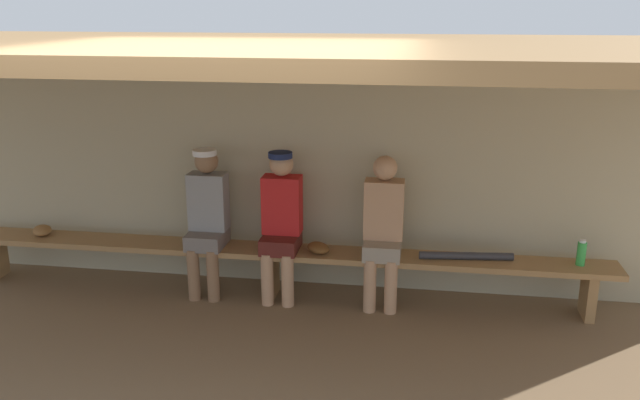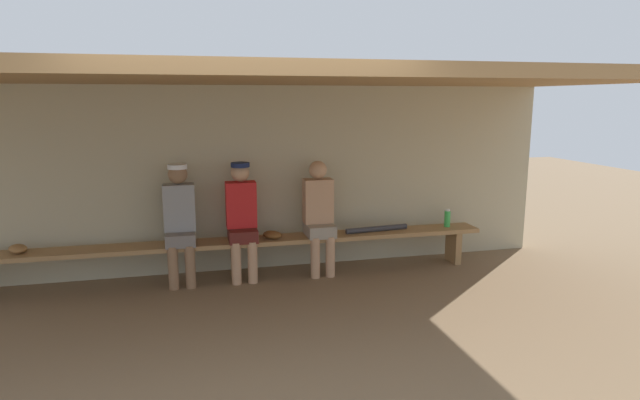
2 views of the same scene
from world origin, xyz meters
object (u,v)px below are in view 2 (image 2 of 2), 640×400
object	(u,v)px
player_shirtless_tan	(180,218)
bench	(235,246)
player_in_white	(319,213)
water_bottle_clear	(447,218)
baseball_bat	(377,229)
baseball_glove_worn	(18,249)
baseball_glove_dark_brown	(272,235)
player_near_post	(242,215)

from	to	relation	value
player_shirtless_tan	bench	bearing A→B (deg)	-0.35
player_in_white	water_bottle_clear	size ratio (longest dim) A/B	5.93
baseball_bat	baseball_glove_worn	bearing A→B (deg)	173.41
baseball_glove_dark_brown	baseball_bat	size ratio (longest dim) A/B	0.30
player_in_white	baseball_bat	world-z (taller)	player_in_white
player_shirtless_tan	baseball_glove_worn	xyz separation A→B (m)	(-1.65, 0.02, -0.24)
baseball_glove_worn	baseball_glove_dark_brown	distance (m)	2.67
water_bottle_clear	baseball_bat	size ratio (longest dim) A/B	0.28
player_in_white	baseball_glove_worn	bearing A→B (deg)	179.57
player_shirtless_tan	player_in_white	xyz separation A→B (m)	(1.58, -0.00, -0.02)
baseball_glove_worn	baseball_bat	world-z (taller)	baseball_glove_worn
water_bottle_clear	baseball_glove_worn	world-z (taller)	water_bottle_clear
bench	water_bottle_clear	world-z (taller)	water_bottle_clear
bench	player_near_post	bearing A→B (deg)	2.20
bench	baseball_glove_dark_brown	distance (m)	0.45
bench	player_shirtless_tan	size ratio (longest dim) A/B	4.46
water_bottle_clear	player_in_white	bearing A→B (deg)	-179.37
water_bottle_clear	baseball_bat	world-z (taller)	water_bottle_clear
water_bottle_clear	baseball_glove_worn	size ratio (longest dim) A/B	0.94
player_in_white	water_bottle_clear	distance (m)	1.67
baseball_glove_worn	baseball_bat	bearing A→B (deg)	-122.44
bench	player_in_white	world-z (taller)	player_in_white
player_shirtless_tan	player_in_white	world-z (taller)	player_shirtless_tan
bench	player_near_post	world-z (taller)	player_near_post
bench	baseball_glove_dark_brown	size ratio (longest dim) A/B	25.00
player_shirtless_tan	player_in_white	bearing A→B (deg)	-0.02
bench	player_in_white	distance (m)	1.05
baseball_glove_worn	baseball_glove_dark_brown	world-z (taller)	same
baseball_glove_worn	baseball_glove_dark_brown	size ratio (longest dim) A/B	1.00
bench	baseball_bat	distance (m)	1.72
bench	baseball_glove_worn	size ratio (longest dim) A/B	25.00
player_shirtless_tan	player_in_white	distance (m)	1.58
player_shirtless_tan	water_bottle_clear	xyz separation A→B (m)	(3.25, 0.02, -0.18)
player_shirtless_tan	player_near_post	xyz separation A→B (m)	(0.68, 0.00, 0.00)
bench	player_shirtless_tan	bearing A→B (deg)	179.65
player_near_post	baseball_bat	size ratio (longest dim) A/B	1.68
player_in_white	player_near_post	bearing A→B (deg)	179.97
baseball_glove_dark_brown	water_bottle_clear	bearing A→B (deg)	-131.96
baseball_glove_worn	baseball_glove_dark_brown	bearing A→B (deg)	-123.35
baseball_glove_dark_brown	player_near_post	bearing A→B (deg)	40.41
player_in_white	baseball_bat	bearing A→B (deg)	-0.25
player_near_post	baseball_bat	distance (m)	1.64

